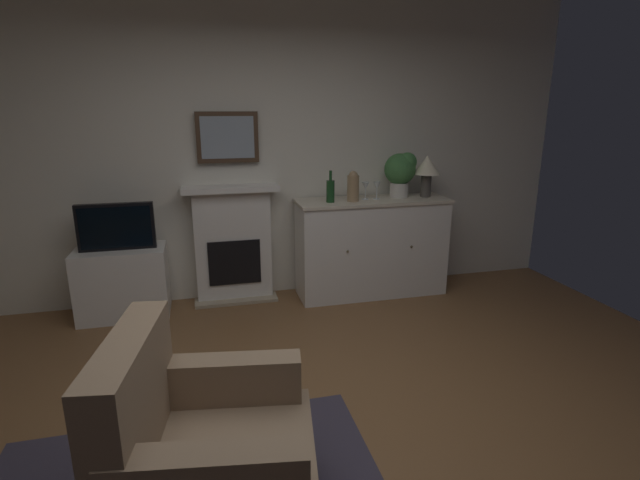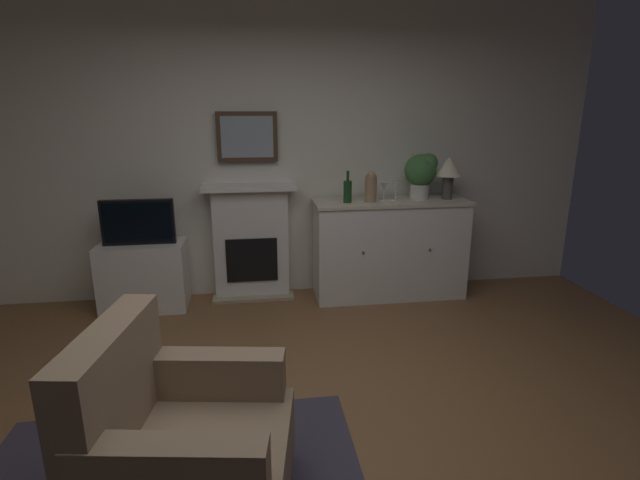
% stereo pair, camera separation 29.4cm
% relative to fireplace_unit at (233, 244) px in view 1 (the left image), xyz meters
% --- Properties ---
extents(ground_plane, '(6.05, 4.84, 0.10)m').
position_rel_fireplace_unit_xyz_m(ground_plane, '(0.32, -2.26, -0.60)').
color(ground_plane, brown).
rests_on(ground_plane, ground).
extents(wall_rear, '(6.05, 0.06, 2.82)m').
position_rel_fireplace_unit_xyz_m(wall_rear, '(0.32, 0.13, 0.86)').
color(wall_rear, silver).
rests_on(wall_rear, ground_plane).
extents(fireplace_unit, '(0.87, 0.30, 1.10)m').
position_rel_fireplace_unit_xyz_m(fireplace_unit, '(0.00, 0.00, 0.00)').
color(fireplace_unit, white).
rests_on(fireplace_unit, ground_plane).
extents(framed_picture, '(0.55, 0.04, 0.45)m').
position_rel_fireplace_unit_xyz_m(framed_picture, '(-0.00, 0.05, 0.98)').
color(framed_picture, '#473323').
extents(sideboard_cabinet, '(1.46, 0.49, 0.95)m').
position_rel_fireplace_unit_xyz_m(sideboard_cabinet, '(1.31, -0.18, -0.07)').
color(sideboard_cabinet, white).
rests_on(sideboard_cabinet, ground_plane).
extents(table_lamp, '(0.26, 0.26, 0.40)m').
position_rel_fireplace_unit_xyz_m(table_lamp, '(1.86, -0.18, 0.68)').
color(table_lamp, '#4C4742').
rests_on(table_lamp, sideboard_cabinet).
extents(wine_bottle, '(0.08, 0.08, 0.29)m').
position_rel_fireplace_unit_xyz_m(wine_bottle, '(0.89, -0.22, 0.50)').
color(wine_bottle, '#193F1E').
rests_on(wine_bottle, sideboard_cabinet).
extents(wine_glass_left, '(0.07, 0.07, 0.16)m').
position_rel_fireplace_unit_xyz_m(wine_glass_left, '(1.24, -0.17, 0.52)').
color(wine_glass_left, silver).
rests_on(wine_glass_left, sideboard_cabinet).
extents(wine_glass_center, '(0.07, 0.07, 0.16)m').
position_rel_fireplace_unit_xyz_m(wine_glass_center, '(1.35, -0.18, 0.52)').
color(wine_glass_center, silver).
rests_on(wine_glass_center, sideboard_cabinet).
extents(vase_decorative, '(0.11, 0.11, 0.28)m').
position_rel_fireplace_unit_xyz_m(vase_decorative, '(1.10, -0.23, 0.54)').
color(vase_decorative, '#9E7F5B').
rests_on(vase_decorative, sideboard_cabinet).
extents(tv_cabinet, '(0.75, 0.42, 0.62)m').
position_rel_fireplace_unit_xyz_m(tv_cabinet, '(-0.97, -0.16, -0.24)').
color(tv_cabinet, white).
rests_on(tv_cabinet, ground_plane).
extents(tv_set, '(0.62, 0.07, 0.40)m').
position_rel_fireplace_unit_xyz_m(tv_set, '(-0.97, -0.19, 0.27)').
color(tv_set, black).
rests_on(tv_set, tv_cabinet).
extents(potted_plant_small, '(0.30, 0.30, 0.43)m').
position_rel_fireplace_unit_xyz_m(potted_plant_small, '(1.61, -0.13, 0.65)').
color(potted_plant_small, beige).
rests_on(potted_plant_small, sideboard_cabinet).
extents(armchair, '(0.92, 0.88, 0.92)m').
position_rel_fireplace_unit_xyz_m(armchair, '(-0.33, -2.63, -0.17)').
color(armchair, '#8C7259').
rests_on(armchair, ground_plane).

